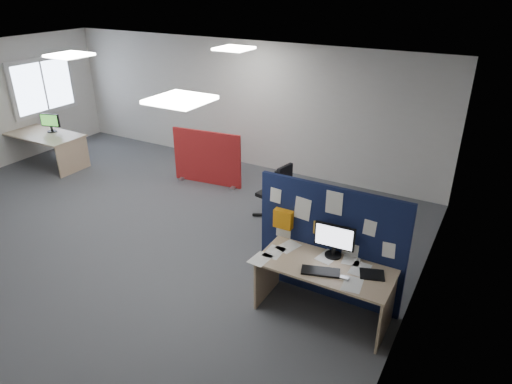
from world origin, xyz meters
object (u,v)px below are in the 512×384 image
at_px(navy_divider, 328,243).
at_px(monitor_main, 334,239).
at_px(second_desk, 47,141).
at_px(office_chair, 278,189).
at_px(red_divider, 207,158).
at_px(main_desk, 325,277).
at_px(monitor_second, 50,122).

height_order(navy_divider, monitor_main, navy_divider).
relative_size(second_desk, office_chair, 1.71).
distance_m(navy_divider, red_divider, 4.11).
height_order(main_desk, monitor_second, monitor_second).
bearing_deg(monitor_second, navy_divider, -28.57).
xyz_separation_m(red_divider, second_desk, (-3.69, -0.90, 0.01)).
bearing_deg(monitor_main, navy_divider, 128.09).
bearing_deg(red_divider, monitor_second, -175.39).
relative_size(monitor_main, red_divider, 0.34).
bearing_deg(second_desk, monitor_second, 75.11).
distance_m(monitor_second, office_chair, 5.61).
relative_size(navy_divider, monitor_main, 3.86).
bearing_deg(monitor_main, red_divider, 143.08).
xyz_separation_m(red_divider, office_chair, (1.94, -0.68, 0.04)).
bearing_deg(monitor_second, main_desk, -31.06).
bearing_deg(main_desk, second_desk, 166.89).
relative_size(navy_divider, second_desk, 1.10).
distance_m(red_divider, second_desk, 3.80).
bearing_deg(main_desk, navy_divider, 108.81).
height_order(main_desk, office_chair, office_chair).
bearing_deg(main_desk, monitor_second, 165.68).
relative_size(main_desk, second_desk, 0.93).
xyz_separation_m(monitor_main, office_chair, (-1.62, 1.69, -0.39)).
distance_m(monitor_main, office_chair, 2.38).
xyz_separation_m(second_desk, monitor_second, (0.04, 0.15, 0.39)).
xyz_separation_m(red_divider, monitor_second, (-3.65, -0.75, 0.41)).
height_order(monitor_main, office_chair, monitor_main).
bearing_deg(second_desk, monitor_main, -11.48).
xyz_separation_m(main_desk, monitor_second, (-7.22, 1.84, 0.40)).
distance_m(main_desk, red_divider, 4.41).
bearing_deg(monitor_main, office_chair, 130.55).
xyz_separation_m(navy_divider, second_desk, (-7.14, 1.33, -0.24)).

